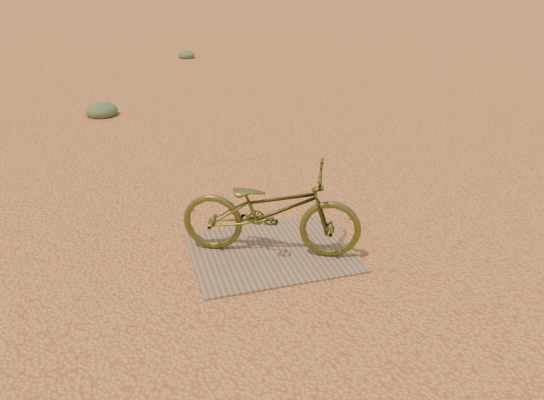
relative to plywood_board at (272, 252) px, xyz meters
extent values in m
plane|color=#D58355|center=(0.06, -0.31, -0.01)|extent=(120.00, 120.00, 0.00)
cube|color=#826C54|center=(0.00, 0.00, 0.00)|extent=(1.61, 1.26, 0.02)
imported|color=#49511F|center=(-0.01, 0.00, 0.48)|extent=(1.86, 1.28, 0.93)
ellipsoid|color=#4F6B46|center=(-1.62, 5.82, -0.01)|extent=(0.59, 0.59, 0.33)
ellipsoid|color=#4F6B46|center=(0.81, 11.62, -0.01)|extent=(0.49, 0.49, 0.27)
camera|label=1|loc=(-1.33, -4.46, 2.73)|focal=35.00mm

